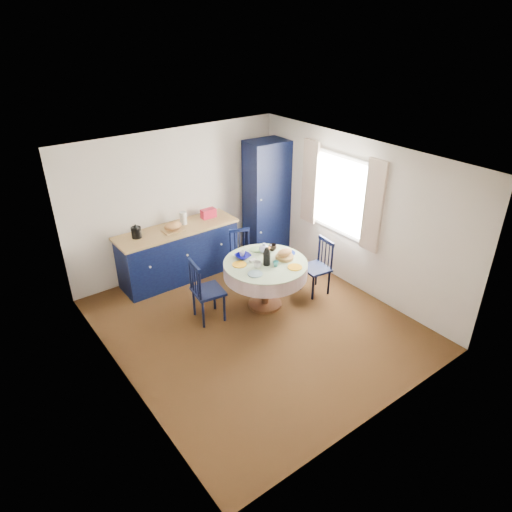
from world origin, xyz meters
The scene contains 17 objects.
floor centered at (0.00, 0.00, 0.00)m, with size 4.50×4.50×0.00m, color black.
ceiling centered at (0.00, 0.00, 2.50)m, with size 4.50×4.50×0.00m, color white.
wall_back centered at (0.00, 2.25, 1.25)m, with size 4.00×0.02×2.50m, color beige.
wall_left centered at (-2.00, 0.00, 1.25)m, with size 0.02×4.50×2.50m, color beige.
wall_right centered at (2.00, 0.00, 1.25)m, with size 0.02×4.50×2.50m, color beige.
window centered at (1.95, 0.30, 1.52)m, with size 0.10×1.74×1.45m.
kitchen_counter centered at (-0.23, 1.90, 0.48)m, with size 2.10×0.65×1.18m.
pantry_cabinet centered at (1.64, 1.85, 1.07)m, with size 0.79×0.60×2.14m.
dining_table centered at (0.43, 0.30, 0.65)m, with size 1.29×1.29×1.06m.
chair_left centered at (-0.51, 0.55, 0.51)m, with size 0.48×0.50×1.00m.
chair_far centered at (0.63, 1.23, 0.45)m, with size 0.50×0.49×0.88m.
chair_right centered at (1.36, 0.12, 0.47)m, with size 0.45×0.46×0.94m.
mug_a centered at (0.23, 0.25, 0.83)m, with size 0.12×0.12×0.10m, color silver.
mug_b centered at (0.47, 0.12, 0.82)m, with size 0.09×0.09×0.08m, color #2F7274.
mug_c centered at (0.75, 0.55, 0.83)m, with size 0.13×0.13×0.10m, color black.
mug_d centered at (0.25, 0.68, 0.82)m, with size 0.09×0.09×0.09m, color silver.
cobalt_bowl centered at (0.23, 0.62, 0.81)m, with size 0.24×0.24×0.06m, color #0C0A78.
Camera 1 is at (-3.32, -4.46, 4.13)m, focal length 32.00 mm.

